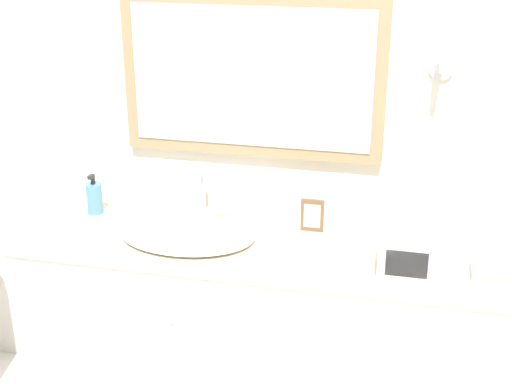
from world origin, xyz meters
name	(u,v)px	position (x,y,z in m)	size (l,w,h in m)	color
wall_back	(300,121)	(0.00, 0.57, 1.28)	(8.00, 0.18, 2.55)	silver
vanity_counter	(283,345)	(0.00, 0.28, 0.45)	(2.10, 0.54, 0.89)	white
sink_basin	(188,232)	(-0.37, 0.26, 0.91)	(0.52, 0.43, 0.20)	white
soap_bottle	(94,198)	(-0.81, 0.39, 0.96)	(0.06, 0.06, 0.17)	teal
appliance_box	(407,254)	(0.44, 0.16, 0.96)	(0.19, 0.15, 0.14)	#BCBCC1
picture_frame	(312,215)	(0.08, 0.42, 0.96)	(0.09, 0.01, 0.13)	brown
hand_towel_near_sink	(495,273)	(0.74, 0.20, 0.91)	(0.16, 0.12, 0.03)	#B7A899
metal_tray	(504,249)	(0.79, 0.42, 0.89)	(0.18, 0.12, 0.01)	#ADADB2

